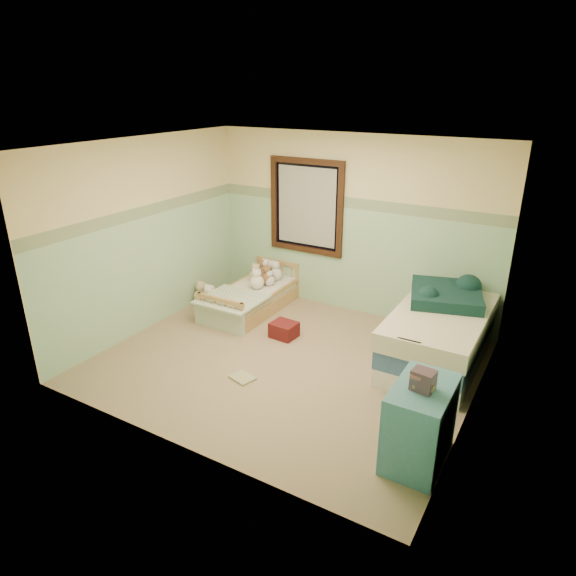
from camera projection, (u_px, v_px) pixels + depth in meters
The scene contains 33 objects.
floor at pixel (286, 362), 6.07m from camera, with size 4.20×3.60×0.02m, color #8E7956.
ceiling at pixel (285, 145), 5.13m from camera, with size 4.20×3.60×0.02m, color white.
wall_back at pixel (352, 226), 7.04m from camera, with size 4.20×0.04×2.50m, color beige.
wall_front at pixel (174, 324), 4.16m from camera, with size 4.20×0.04×2.50m, color beige.
wall_left at pixel (147, 236), 6.58m from camera, with size 0.04×3.60×2.50m, color beige.
wall_right at pixel (484, 301), 4.62m from camera, with size 0.04×3.60×2.50m, color beige.
wainscot_mint at pixel (349, 260), 7.22m from camera, with size 4.20×0.01×1.50m, color #9DC09C.
border_strip at pixel (352, 203), 6.91m from camera, with size 4.20×0.01×0.15m, color #406449.
window_frame at pixel (306, 207), 7.26m from camera, with size 1.16×0.06×1.36m, color black.
window_blinds at pixel (306, 206), 7.27m from camera, with size 0.92×0.01×1.12m, color #B8B8B2.
toddler_bed_frame at pixel (252, 303), 7.43m from camera, with size 0.76×1.53×0.20m, color #A77C4F.
toddler_mattress at pixel (251, 293), 7.38m from camera, with size 0.70×1.46×0.12m, color silver.
patchwork_quilt at pixel (232, 299), 6.97m from camera, with size 0.83×0.76×0.03m, color #73AED1.
plush_bed_brown at pixel (261, 271), 7.79m from camera, with size 0.19×0.19×0.19m, color brown.
plush_bed_white at pixel (272, 273), 7.69m from camera, with size 0.20×0.20×0.20m, color silver.
plush_bed_tan at pixel (256, 276), 7.59m from camera, with size 0.20×0.20×0.20m, color #CFB48D.
plush_bed_dark at pixel (269, 279), 7.48m from camera, with size 0.17×0.17×0.17m, color black.
plush_floor_cream at pixel (210, 301), 7.44m from camera, with size 0.25×0.25×0.25m, color white.
plush_floor_tan at pixel (202, 297), 7.59m from camera, with size 0.25×0.25×0.25m, color #CFB48D.
twin_bed_frame at pixel (438, 352), 6.06m from camera, with size 0.95×1.90×0.22m, color white.
twin_boxspring at pixel (440, 335), 5.98m from camera, with size 0.95×1.90×0.22m, color navy.
twin_mattress at pixel (442, 318), 5.90m from camera, with size 0.99×1.93×0.22m, color silver.
teal_blanket at pixel (446, 295), 6.09m from camera, with size 0.81×0.85×0.14m, color #0D272C.
dresser at pixel (420, 424), 4.35m from camera, with size 0.47×0.74×0.74m, color teal.
book_stack at pixel (423, 380), 4.14m from camera, with size 0.18×0.14×0.18m, color brown.
red_pillow at pixel (284, 330), 6.62m from camera, with size 0.32×0.28×0.20m, color maroon.
floor_book at pixel (242, 378), 5.70m from camera, with size 0.27×0.20×0.02m, color orange.
extra_plush_0 at pixel (275, 274), 7.65m from camera, with size 0.21×0.21×0.21m, color silver.
extra_plush_1 at pixel (269, 280), 7.46m from camera, with size 0.16×0.16×0.16m, color silver.
extra_plush_2 at pixel (272, 273), 7.75m from camera, with size 0.16×0.16×0.16m, color brown.
extra_plush_3 at pixel (267, 278), 7.48m from camera, with size 0.20×0.20×0.20m, color brown.
extra_plush_4 at pixel (257, 282), 7.33m from camera, with size 0.21×0.21×0.21m, color white.
extra_plush_5 at pixel (266, 271), 7.78m from camera, with size 0.20×0.20×0.20m, color white.
Camera 1 is at (2.70, -4.56, 3.08)m, focal length 31.64 mm.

